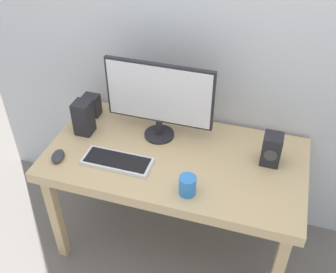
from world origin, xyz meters
TOP-DOWN VIEW (x-y plane):
  - ground_plane at (0.00, 0.00)m, footprint 6.00×6.00m
  - desk at (0.00, 0.00)m, footprint 1.39×0.73m
  - monitor at (-0.14, 0.15)m, footprint 0.60×0.17m
  - keyboard_primary at (-0.27, -0.15)m, footprint 0.37×0.15m
  - mouse at (-0.59, -0.21)m, footprint 0.09×0.12m
  - speaker_right at (0.49, 0.10)m, footprint 0.10×0.10m
  - speaker_left at (-0.55, 0.05)m, footprint 0.09×0.10m
  - audio_controller at (-0.59, 0.22)m, footprint 0.10×0.09m
  - coffee_mug at (0.13, -0.25)m, footprint 0.08×0.08m

SIDE VIEW (x-z plane):
  - ground_plane at x=0.00m, z-range 0.00..0.00m
  - desk at x=0.00m, z-range 0.29..1.01m
  - keyboard_primary at x=-0.27m, z-range 0.72..0.75m
  - mouse at x=-0.59m, z-range 0.72..0.76m
  - coffee_mug at x=0.13m, z-range 0.72..0.82m
  - audio_controller at x=-0.59m, z-range 0.72..0.86m
  - speaker_right at x=0.49m, z-range 0.72..0.90m
  - speaker_left at x=-0.55m, z-range 0.72..0.92m
  - monitor at x=-0.14m, z-range 0.75..1.20m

